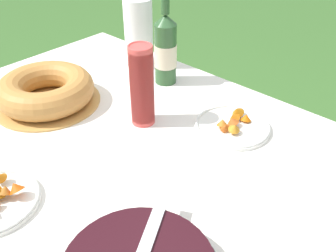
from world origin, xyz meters
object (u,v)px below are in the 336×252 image
snack_plate_near (232,125)px  paper_towel_roll (139,33)px  cider_bottle_green (166,49)px  bundt_cake (46,90)px  cup_stack (142,86)px

snack_plate_near → paper_towel_roll: bearing=166.7°
cider_bottle_green → snack_plate_near: cider_bottle_green is taller
bundt_cake → paper_towel_roll: size_ratio=1.32×
cup_stack → cider_bottle_green: (-0.13, 0.24, 0.00)m
paper_towel_roll → cup_stack: bearing=-42.7°
cup_stack → paper_towel_roll: 0.42m
snack_plate_near → cider_bottle_green: bearing=166.5°
cider_bottle_green → snack_plate_near: 0.38m
cup_stack → snack_plate_near: 0.30m
cup_stack → bundt_cake: bearing=-156.5°
bundt_cake → cup_stack: size_ratio=1.38×
bundt_cake → snack_plate_near: bearing=28.4°
cider_bottle_green → paper_towel_roll: size_ratio=1.27×
bundt_cake → cup_stack: 0.36m
cider_bottle_green → cup_stack: bearing=-62.1°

